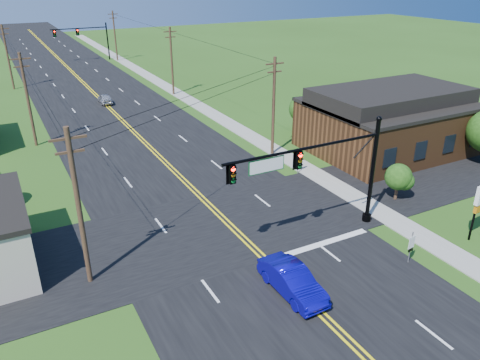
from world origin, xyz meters
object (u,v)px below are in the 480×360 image
signal_mast_main (319,169)px  stop_sign (299,156)px  route_sign (411,245)px  blue_car (292,281)px  signal_mast_far (83,36)px

signal_mast_main → stop_sign: (4.92, 8.98, -3.15)m
stop_sign → route_sign: bearing=-101.8°
route_sign → stop_sign: bearing=75.8°
blue_car → route_sign: 7.75m
blue_car → stop_sign: 16.20m
signal_mast_main → stop_sign: size_ratio=5.09×
signal_mast_main → signal_mast_far: 72.00m
signal_mast_far → route_sign: (3.06, -77.06, -3.32)m
route_sign → stop_sign: 14.15m
signal_mast_main → signal_mast_far: same height
signal_mast_main → blue_car: bearing=-137.4°
signal_mast_main → route_sign: 6.93m
signal_mast_far → stop_sign: size_ratio=4.94×
signal_mast_main → signal_mast_far: size_ratio=1.03×
signal_mast_main → blue_car: 7.32m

